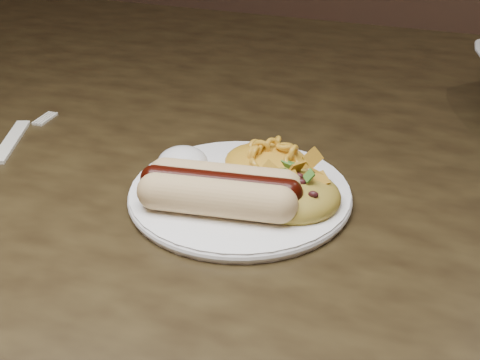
% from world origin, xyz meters
% --- Properties ---
extents(table, '(1.60, 0.90, 0.75)m').
position_xyz_m(table, '(0.00, 0.00, 0.66)').
color(table, black).
rests_on(table, floor).
extents(plate, '(0.26, 0.26, 0.01)m').
position_xyz_m(plate, '(0.08, -0.16, 0.76)').
color(plate, white).
rests_on(plate, table).
extents(hotdog, '(0.12, 0.08, 0.03)m').
position_xyz_m(hotdog, '(0.07, -0.19, 0.78)').
color(hotdog, '#D7B07A').
rests_on(hotdog, plate).
extents(mac_and_cheese, '(0.08, 0.08, 0.03)m').
position_xyz_m(mac_and_cheese, '(0.09, -0.11, 0.78)').
color(mac_and_cheese, gold).
rests_on(mac_and_cheese, plate).
extents(sour_cream, '(0.06, 0.06, 0.03)m').
position_xyz_m(sour_cream, '(0.02, -0.14, 0.78)').
color(sour_cream, white).
rests_on(sour_cream, plate).
extents(taco_salad, '(0.09, 0.09, 0.04)m').
position_xyz_m(taco_salad, '(0.13, -0.17, 0.78)').
color(taco_salad, orange).
rests_on(taco_salad, plate).
extents(fork, '(0.07, 0.15, 0.00)m').
position_xyz_m(fork, '(-0.19, -0.13, 0.75)').
color(fork, silver).
rests_on(fork, table).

